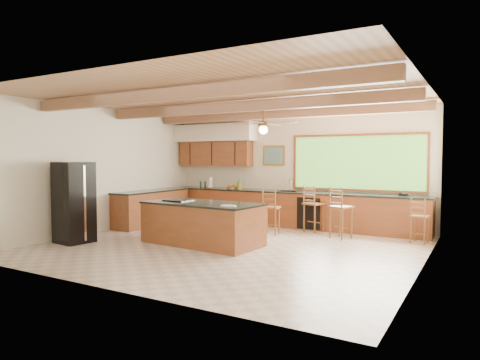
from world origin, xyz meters
The scene contains 9 objects.
ground centered at (0.00, 0.00, 0.00)m, with size 7.20×7.20×0.00m, color beige.
room_shell centered at (-0.17, 0.65, 2.21)m, with size 7.27×6.54×3.02m.
counter_run centered at (-0.82, 2.52, 0.46)m, with size 7.12×3.10×1.24m.
island centered at (-0.61, -0.09, 0.44)m, with size 2.57×1.36×0.89m.
refrigerator centered at (-3.05, -1.30, 0.85)m, with size 0.73×0.71×1.70m.
bar_stool_a centered at (0.88, 2.39, 0.67)m, with size 0.51×0.51×1.13m.
bar_stool_b centered at (0.15, 1.54, 0.62)m, with size 0.43×0.43×1.05m.
bar_stool_c centered at (1.70, 1.87, 0.69)m, with size 0.54×0.54×1.16m.
bar_stool_d centered at (3.29, 2.17, 0.56)m, with size 0.38×0.38×0.95m.
Camera 1 is at (4.45, -7.32, 1.79)m, focal length 32.00 mm.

